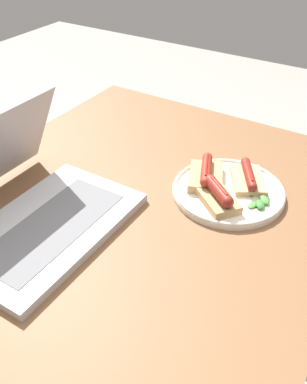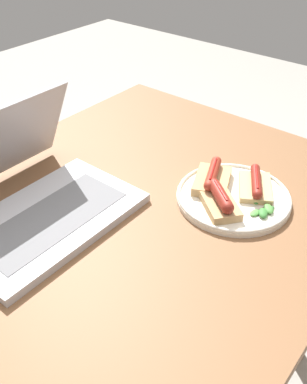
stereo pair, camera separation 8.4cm
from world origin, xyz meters
name	(u,v)px [view 1 (the left image)]	position (x,y,z in m)	size (l,w,h in m)	color
desk	(129,249)	(0.00, 0.00, 0.61)	(1.05, 0.83, 0.72)	brown
laptop	(29,207)	(-0.13, 0.14, 0.76)	(0.36, 0.32, 0.21)	#B7B7BC
plate	(228,191)	(0.17, -0.15, 0.73)	(0.24, 0.24, 0.02)	silver
sausage_toast_left	(218,196)	(0.12, -0.15, 0.75)	(0.11, 0.12, 0.05)	tan
sausage_toast_middle	(206,174)	(0.17, -0.09, 0.75)	(0.13, 0.11, 0.04)	tan
sausage_toast_right	(248,178)	(0.22, -0.17, 0.74)	(0.13, 0.11, 0.04)	tan
salad_pile	(260,201)	(0.16, -0.22, 0.73)	(0.06, 0.06, 0.01)	#4C8E3D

